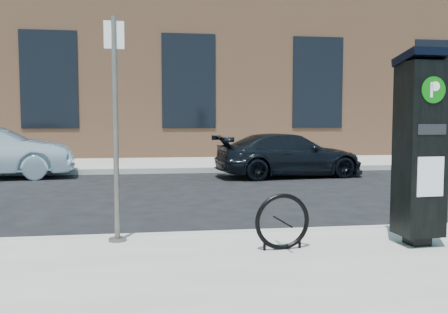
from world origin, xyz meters
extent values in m
plane|color=black|center=(0.00, 0.00, 0.00)|extent=(120.00, 120.00, 0.00)
cube|color=gray|center=(0.00, 14.00, 0.07)|extent=(60.00, 12.00, 0.15)
cube|color=#9E9B93|center=(0.00, -0.02, 0.07)|extent=(60.00, 0.12, 0.16)
cube|color=#9E9B93|center=(0.00, 8.02, 0.07)|extent=(60.00, 0.12, 0.16)
cube|color=#996745|center=(0.00, 17.00, 4.00)|extent=(28.00, 10.00, 8.00)
cube|color=black|center=(-5.00, 11.98, 3.00)|extent=(2.00, 0.06, 3.50)
cube|color=black|center=(0.00, 11.98, 3.00)|extent=(2.00, 0.06, 3.50)
cube|color=black|center=(5.00, 11.98, 3.00)|extent=(2.00, 0.06, 3.50)
cube|color=black|center=(10.00, 11.98, 3.00)|extent=(2.00, 0.06, 3.50)
cube|color=black|center=(1.69, -0.93, 0.21)|extent=(0.24, 0.24, 0.11)
cube|color=black|center=(1.69, -0.93, 1.22)|extent=(0.48, 0.43, 1.92)
cube|color=black|center=(1.69, -0.93, 2.23)|extent=(0.53, 0.47, 0.18)
cylinder|color=#064F09|center=(1.70, -1.13, 1.87)|extent=(0.28, 0.04, 0.28)
cube|color=white|center=(1.70, -1.13, 1.87)|extent=(0.10, 0.02, 0.16)
cube|color=silver|center=(1.70, -1.13, 0.94)|extent=(0.32, 0.03, 0.43)
cube|color=black|center=(1.70, -1.13, 1.45)|extent=(0.34, 0.03, 0.11)
cylinder|color=#534D49|center=(-1.68, -0.30, 0.17)|extent=(0.20, 0.20, 0.03)
cylinder|color=#534D49|center=(-1.68, -0.30, 1.43)|extent=(0.06, 0.06, 2.56)
cube|color=silver|center=(-1.68, -0.30, 2.51)|extent=(0.23, 0.04, 0.31)
torus|color=black|center=(0.12, -0.92, 0.45)|extent=(0.62, 0.11, 0.62)
cylinder|color=black|center=(-0.08, -0.94, 0.21)|extent=(0.03, 0.03, 0.12)
cylinder|color=black|center=(0.33, -0.90, 0.21)|extent=(0.03, 0.03, 0.12)
imported|color=black|center=(2.39, 6.74, 0.59)|extent=(4.24, 2.11, 1.18)
camera|label=1|loc=(-1.22, -5.83, 1.55)|focal=38.00mm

